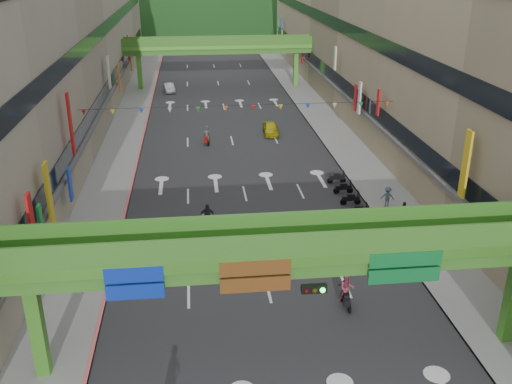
# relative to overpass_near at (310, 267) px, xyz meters

# --- Properties ---
(road_slab) EXTENTS (18.00, 140.00, 0.02)m
(road_slab) POSITION_rel_overpass_near_xyz_m (-0.93, 44.62, -5.20)
(road_slab) COLOR #28282B
(road_slab) RESTS_ON ground
(sidewalk_left) EXTENTS (4.00, 140.00, 0.15)m
(sidewalk_left) POSITION_rel_overpass_near_xyz_m (-11.93, 44.62, -5.13)
(sidewalk_left) COLOR gray
(sidewalk_left) RESTS_ON ground
(sidewalk_right) EXTENTS (4.00, 140.00, 0.15)m
(sidewalk_right) POSITION_rel_overpass_near_xyz_m (10.07, 44.62, -5.13)
(sidewalk_right) COLOR gray
(sidewalk_right) RESTS_ON ground
(curb_left) EXTENTS (0.20, 140.00, 0.18)m
(curb_left) POSITION_rel_overpass_near_xyz_m (-10.03, 44.62, -5.12)
(curb_left) COLOR #CC5959
(curb_left) RESTS_ON ground
(curb_right) EXTENTS (0.20, 140.00, 0.18)m
(curb_right) POSITION_rel_overpass_near_xyz_m (8.17, 44.62, -5.12)
(curb_right) COLOR gray
(curb_right) RESTS_ON ground
(building_row_left) EXTENTS (12.80, 95.00, 19.00)m
(building_row_left) POSITION_rel_overpass_near_xyz_m (-19.86, 44.62, 4.25)
(building_row_left) COLOR #9E937F
(building_row_left) RESTS_ON ground
(building_row_right) EXTENTS (12.80, 95.00, 19.00)m
(building_row_right) POSITION_rel_overpass_near_xyz_m (18.00, 44.62, 4.25)
(building_row_right) COLOR gray
(building_row_right) RESTS_ON ground
(overpass_near) EXTENTS (28.00, 12.27, 7.10)m
(overpass_near) POSITION_rel_overpass_near_xyz_m (0.00, 0.00, 0.00)
(overpass_near) COLOR #4C9E2D
(overpass_near) RESTS_ON ground
(overpass_far) EXTENTS (28.00, 2.20, 7.10)m
(overpass_far) POSITION_rel_overpass_near_xyz_m (-0.93, 59.62, 0.20)
(overpass_far) COLOR #4C9E2D
(overpass_far) RESTS_ON ground
(hill_left) EXTENTS (168.00, 140.00, 112.00)m
(hill_left) POSITION_rel_overpass_near_xyz_m (-15.93, 154.62, -5.21)
(hill_left) COLOR #1C4419
(hill_left) RESTS_ON ground
(hill_right) EXTENTS (208.00, 176.00, 128.00)m
(hill_right) POSITION_rel_overpass_near_xyz_m (24.07, 174.62, -5.21)
(hill_right) COLOR #1C4419
(hill_right) RESTS_ON ground
(bunting_string) EXTENTS (26.00, 0.36, 0.47)m
(bunting_string) POSITION_rel_overpass_near_xyz_m (-0.93, 24.62, 0.75)
(bunting_string) COLOR black
(bunting_string) RESTS_ON ground
(scooter_rider_mid) EXTENTS (0.88, 1.60, 1.99)m
(scooter_rider_mid) POSITION_rel_overpass_near_xyz_m (3.03, 4.37, -4.18)
(scooter_rider_mid) COLOR black
(scooter_rider_mid) RESTS_ON ground
(scooter_rider_left) EXTENTS (1.08, 1.60, 2.12)m
(scooter_rider_left) POSITION_rel_overpass_near_xyz_m (-4.10, 14.19, -4.13)
(scooter_rider_left) COLOR #93959C
(scooter_rider_left) RESTS_ON ground
(scooter_rider_far) EXTENTS (0.88, 1.57, 1.94)m
(scooter_rider_far) POSITION_rel_overpass_near_xyz_m (-3.51, 33.70, -4.23)
(scooter_rider_far) COLOR maroon
(scooter_rider_far) RESTS_ON ground
(parked_scooter_row) EXTENTS (1.60, 9.35, 1.08)m
(parked_scooter_row) POSITION_rel_overpass_near_xyz_m (6.87, 17.62, -4.68)
(parked_scooter_row) COLOR black
(parked_scooter_row) RESTS_ON ground
(car_silver) EXTENTS (1.90, 3.85, 1.22)m
(car_silver) POSITION_rel_overpass_near_xyz_m (-7.93, 57.65, -4.60)
(car_silver) COLOR #94949B
(car_silver) RESTS_ON ground
(car_yellow) EXTENTS (1.71, 3.87, 1.30)m
(car_yellow) POSITION_rel_overpass_near_xyz_m (3.31, 36.45, -4.56)
(car_yellow) COLOR gold
(car_yellow) RESTS_ON ground
(pedestrian_red) EXTENTS (0.74, 0.58, 1.52)m
(pedestrian_red) POSITION_rel_overpass_near_xyz_m (8.87, 10.87, -4.45)
(pedestrian_red) COLOR #991306
(pedestrian_red) RESTS_ON ground
(pedestrian_dark) EXTENTS (1.04, 0.70, 1.65)m
(pedestrian_dark) POSITION_rel_overpass_near_xyz_m (9.55, 13.73, -4.38)
(pedestrian_dark) COLOR #21222A
(pedestrian_dark) RESTS_ON ground
(pedestrian_blue) EXTENTS (0.84, 0.66, 1.57)m
(pedestrian_blue) POSITION_rel_overpass_near_xyz_m (9.41, 16.73, -4.42)
(pedestrian_blue) COLOR #3D4D62
(pedestrian_blue) RESTS_ON ground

